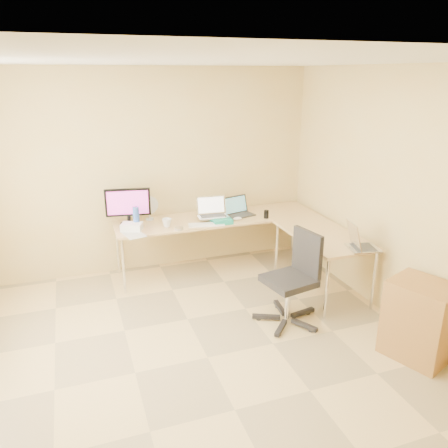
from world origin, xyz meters
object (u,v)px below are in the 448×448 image
object	(u,v)px
desk_return	(321,262)
laptop_return	(365,238)
desk_fan	(149,209)
mug	(167,223)
laptop_center	(213,207)
office_chair	(289,279)
keyboard	(207,225)
monitor	(128,207)
water_bottle	(136,218)
desk_main	(218,243)
cabinet	(419,321)
laptop_black	(239,207)

from	to	relation	value
desk_return	laptop_return	world-z (taller)	laptop_return
desk_return	desk_fan	size ratio (longest dim) A/B	4.51
desk_return	mug	world-z (taller)	mug
mug	laptop_return	size ratio (longest dim) A/B	0.30
laptop_center	office_chair	distance (m)	1.51
laptop_return	keyboard	bearing A→B (deg)	59.90
desk_return	laptop_center	world-z (taller)	laptop_center
monitor	office_chair	xyz separation A→B (m)	(1.39, -1.59, -0.46)
keyboard	office_chair	bearing A→B (deg)	-56.38
mug	water_bottle	distance (m)	0.37
laptop_center	monitor	bearing A→B (deg)	174.77
monitor	laptop_center	size ratio (longest dim) A/B	1.43
desk_main	keyboard	world-z (taller)	keyboard
laptop_center	cabinet	distance (m)	2.70
laptop_center	office_chair	bearing A→B (deg)	-70.35
desk_main	office_chair	world-z (taller)	office_chair
office_chair	laptop_black	bearing A→B (deg)	78.31
cabinet	laptop_return	bearing A→B (deg)	68.50
monitor	office_chair	size ratio (longest dim) A/B	0.55
desk_fan	mug	bearing A→B (deg)	-78.24
monitor	keyboard	size ratio (longest dim) A/B	1.24
laptop_center	cabinet	size ratio (longest dim) A/B	0.50
laptop_center	cabinet	bearing A→B (deg)	-57.30
mug	cabinet	size ratio (longest dim) A/B	0.15
desk_main	keyboard	size ratio (longest dim) A/B	6.01
monitor	laptop_center	xyz separation A→B (m)	(1.02, -0.19, -0.06)
laptop_black	desk_fan	size ratio (longest dim) A/B	1.37
laptop_center	mug	xyz separation A→B (m)	(-0.60, -0.04, -0.12)
laptop_return	cabinet	bearing A→B (deg)	-166.53
laptop_center	laptop_black	bearing A→B (deg)	16.95
cabinet	laptop_center	bearing A→B (deg)	96.14
water_bottle	cabinet	bearing A→B (deg)	-47.34
laptop_center	laptop_return	bearing A→B (deg)	-44.54
mug	office_chair	xyz separation A→B (m)	(0.97, -1.37, -0.28)
desk_fan	laptop_center	bearing A→B (deg)	-34.24
laptop_black	water_bottle	size ratio (longest dim) A/B	1.46
monitor	laptop_black	distance (m)	1.42
mug	desk_main	bearing A→B (deg)	11.83
monitor	laptop_center	distance (m)	1.04
desk_main	laptop_return	world-z (taller)	laptop_return
laptop_return	monitor	bearing A→B (deg)	67.60
laptop_center	mug	world-z (taller)	laptop_center
laptop_center	keyboard	world-z (taller)	laptop_center
keyboard	laptop_black	bearing A→B (deg)	36.40
desk_return	laptop_black	size ratio (longest dim) A/B	3.30
monitor	desk_fan	xyz separation A→B (m)	(0.27, 0.12, -0.09)
laptop_center	desk_fan	world-z (taller)	laptop_center
desk_fan	laptop_return	size ratio (longest dim) A/B	0.78
desk_return	water_bottle	xyz separation A→B (m)	(-2.03, 0.92, 0.50)
laptop_return	desk_return	bearing A→B (deg)	28.66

